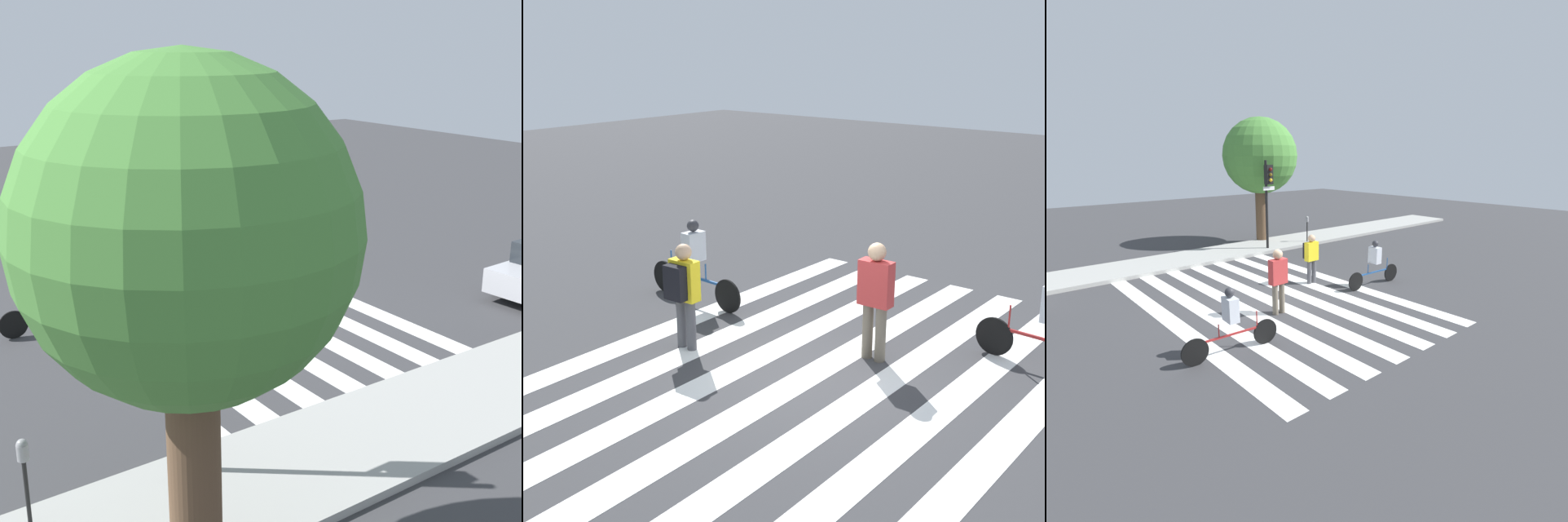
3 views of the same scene
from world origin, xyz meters
TOP-DOWN VIEW (x-y plane):
  - ground_plane at (0.00, 0.00)m, footprint 60.00×60.00m
  - sidewalk_curb at (0.00, 6.25)m, footprint 36.00×2.50m
  - crosswalk_stripes at (0.00, 0.00)m, footprint 6.43×10.00m
  - traffic_light at (3.83, 5.38)m, footprint 0.60×0.50m
  - parking_meter at (6.20, 5.44)m, footprint 0.15×0.15m
  - street_tree at (4.81, 7.35)m, footprint 3.66×3.66m
  - pedestrian_adult_blue_shirt at (2.14, 0.52)m, footprint 0.49×0.41m
  - pedestrian_adult_yellow_jacket at (-0.41, -1.02)m, footprint 0.52×0.28m
  - cyclist_far_lane at (3.57, -1.12)m, footprint 2.35×0.41m
  - cyclist_mid_street at (-2.65, -2.28)m, footprint 2.35×0.41m

SIDE VIEW (x-z plane):
  - ground_plane at x=0.00m, z-range 0.00..0.00m
  - crosswalk_stripes at x=0.00m, z-range 0.00..0.01m
  - sidewalk_curb at x=0.00m, z-range 0.00..0.14m
  - cyclist_mid_street at x=-2.65m, z-range 0.07..1.65m
  - cyclist_far_lane at x=3.57m, z-range 0.07..1.65m
  - pedestrian_adult_blue_shirt at x=2.14m, z-range 0.15..1.87m
  - parking_meter at x=6.20m, z-range 0.34..1.75m
  - pedestrian_adult_yellow_jacket at x=-0.41m, z-range 0.12..1.98m
  - traffic_light at x=3.83m, z-range 0.83..4.94m
  - street_tree at x=4.81m, z-range 1.17..7.28m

